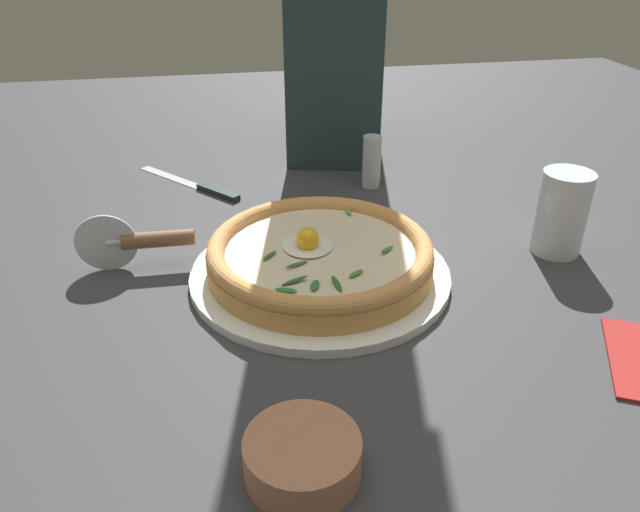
% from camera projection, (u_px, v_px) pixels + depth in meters
% --- Properties ---
extents(ground_plane, '(2.40, 2.40, 0.03)m').
position_uv_depth(ground_plane, '(314.00, 283.00, 0.81)').
color(ground_plane, '#38383D').
rests_on(ground_plane, ground).
extents(pizza_plate, '(0.34, 0.34, 0.01)m').
position_uv_depth(pizza_plate, '(320.00, 273.00, 0.80)').
color(pizza_plate, white).
rests_on(pizza_plate, ground).
extents(pizza, '(0.29, 0.29, 0.06)m').
position_uv_depth(pizza, '(320.00, 254.00, 0.78)').
color(pizza, '#D8994D').
rests_on(pizza, pizza_plate).
extents(side_bowl, '(0.10, 0.10, 0.04)m').
position_uv_depth(side_bowl, '(302.00, 457.00, 0.51)').
color(side_bowl, '#B57656').
rests_on(side_bowl, ground).
extents(pizza_cutter, '(0.02, 0.16, 0.08)m').
position_uv_depth(pizza_cutter, '(143.00, 240.00, 0.80)').
color(pizza_cutter, silver).
rests_on(pizza_cutter, ground).
extents(table_knife, '(0.20, 0.18, 0.01)m').
position_uv_depth(table_knife, '(202.00, 187.00, 1.05)').
color(table_knife, silver).
rests_on(table_knife, ground).
extents(drinking_glass, '(0.07, 0.07, 0.12)m').
position_uv_depth(drinking_glass, '(561.00, 219.00, 0.84)').
color(drinking_glass, silver).
rests_on(drinking_glass, ground).
extents(pepper_shaker, '(0.03, 0.03, 0.09)m').
position_uv_depth(pepper_shaker, '(372.00, 162.00, 1.04)').
color(pepper_shaker, silver).
rests_on(pepper_shaker, ground).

